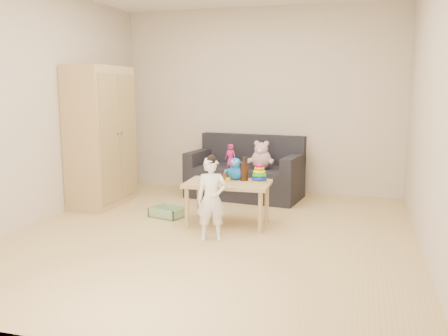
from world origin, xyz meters
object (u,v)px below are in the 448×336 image
(toddler, at_px, (212,200))
(play_table, at_px, (228,203))
(wardrobe, at_px, (101,137))
(sofa, at_px, (244,182))

(toddler, bearing_deg, play_table, 67.17)
(wardrobe, xyz_separation_m, toddler, (1.79, -1.00, -0.48))
(wardrobe, xyz_separation_m, sofa, (1.65, 0.89, -0.66))
(wardrobe, height_order, sofa, wardrobe)
(play_table, height_order, toddler, toddler)
(wardrobe, height_order, play_table, wardrobe)
(sofa, bearing_deg, toddler, -78.53)
(wardrobe, relative_size, toddler, 2.20)
(wardrobe, height_order, toddler, wardrobe)
(sofa, xyz_separation_m, toddler, (0.14, -1.89, 0.19))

